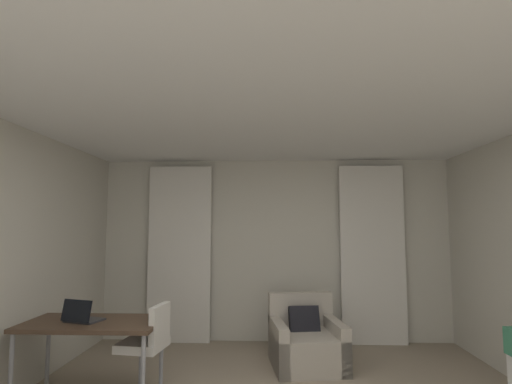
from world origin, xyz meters
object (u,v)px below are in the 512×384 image
Objects in this scene: desk at (93,328)px; desk_chair at (146,357)px; armchair at (306,343)px; laptop at (82,317)px.

desk_chair is at bearing 2.58° from desk.
desk_chair is (-1.60, -0.94, 0.13)m from armchair.
desk is (-2.12, -0.97, 0.40)m from armchair.
laptop is at bearing -155.51° from armchair.
desk_chair is 2.34× the size of laptop.
armchair reaches higher than desk.
desk is 0.15m from laptop.
armchair is 2.48m from laptop.
armchair is at bearing 30.57° from desk_chair.
laptop reaches higher than desk_chair.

